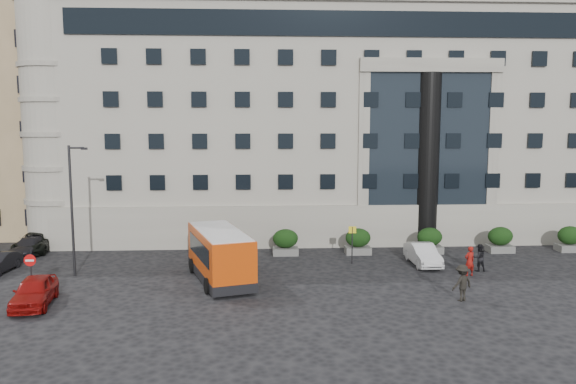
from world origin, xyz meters
name	(u,v)px	position (x,y,z in m)	size (l,w,h in m)	color
ground	(271,287)	(0.00, 0.00, 0.00)	(120.00, 120.00, 0.00)	black
civic_building	(329,126)	(6.00, 22.00, 9.00)	(44.00, 24.00, 18.00)	#9B9789
entrance_column	(427,161)	(12.00, 10.30, 6.50)	(1.80, 1.80, 13.00)	black
apartment_far	(38,108)	(-27.00, 38.00, 11.00)	(13.00, 13.00, 22.00)	brown
hedge_a	(212,243)	(-4.00, 7.80, 0.93)	(1.80, 1.26, 1.84)	#5C5C59
hedge_b	(285,242)	(1.20, 7.80, 0.93)	(1.80, 1.26, 1.84)	#5C5C59
hedge_c	(358,241)	(6.40, 7.80, 0.93)	(1.80, 1.26, 1.84)	#5C5C59
hedge_d	(430,240)	(11.60, 7.80, 0.93)	(1.80, 1.26, 1.84)	#5C5C59
hedge_e	(500,239)	(16.80, 7.80, 0.93)	(1.80, 1.26, 1.84)	#5C5C59
hedge_f	(570,239)	(22.00, 7.80, 0.93)	(1.80, 1.26, 1.84)	#5C5C59
street_lamp	(73,205)	(-11.94, 3.00, 4.37)	(1.16, 0.18, 8.00)	#262628
bus_stop_sign	(352,238)	(5.50, 5.00, 1.73)	(0.50, 0.08, 2.52)	#262628
no_entry_sign	(30,267)	(-13.00, -1.04, 1.65)	(0.64, 0.16, 2.32)	#262628
minibus	(220,253)	(-3.00, 1.44, 1.67)	(4.51, 7.67, 3.03)	#C33C09
red_truck	(130,212)	(-12.06, 18.40, 1.49)	(3.13, 5.68, 2.91)	maroon
parked_car_a	(34,291)	(-12.24, -2.61, 0.75)	(1.76, 4.38, 1.49)	maroon
parked_car_c	(29,246)	(-17.00, 8.80, 0.61)	(1.71, 4.21, 1.22)	black
parked_car_d	(34,243)	(-17.00, 9.71, 0.67)	(2.23, 4.84, 1.35)	black
white_taxi	(423,254)	(10.14, 4.51, 0.70)	(1.48, 4.24, 1.40)	silver
pedestrian_a	(470,261)	(12.20, 1.69, 0.92)	(0.67, 0.44, 1.85)	maroon
pedestrian_b	(479,258)	(13.21, 2.73, 0.87)	(0.85, 0.66, 1.74)	black
pedestrian_c	(462,283)	(9.99, -3.05, 0.97)	(1.26, 0.72, 1.95)	black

